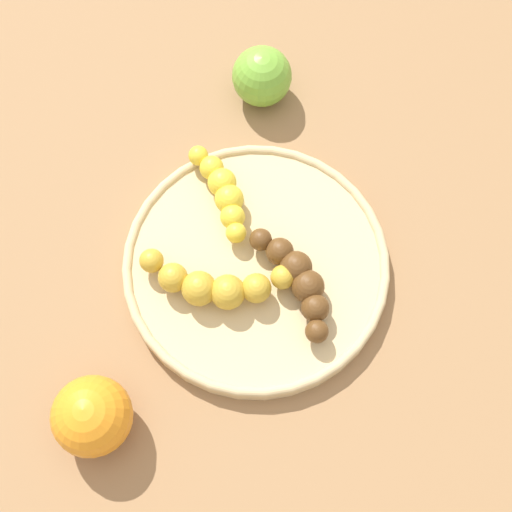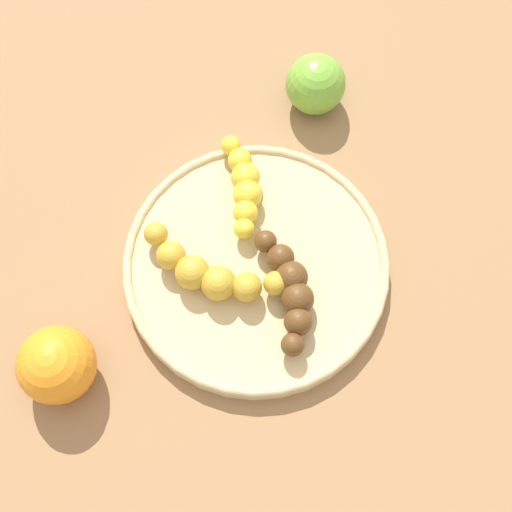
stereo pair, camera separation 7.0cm
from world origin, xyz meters
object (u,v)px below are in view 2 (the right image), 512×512
Objects in this scene: apple_green at (315,84)px; fruit_bowl at (256,265)px; orange_fruit at (57,365)px; banana_yellow at (243,186)px; banana_spotted at (208,272)px; banana_overripe at (290,289)px.

fruit_bowl is at bearing 50.98° from apple_green.
orange_fruit reaches higher than apple_green.
banana_yellow is 0.15m from apple_green.
banana_spotted is (0.05, -0.00, 0.02)m from fruit_bowl.
banana_spotted is 1.57× the size of orange_fruit.
orange_fruit reaches higher than fruit_bowl.
banana_spotted is at bearing -167.79° from orange_fruit.
apple_green reaches higher than banana_yellow.
banana_spotted is 0.25m from apple_green.
banana_spotted reaches higher than banana_yellow.
banana_yellow is (0.00, -0.12, -0.00)m from banana_overripe.
banana_overripe is (-0.02, 0.04, 0.02)m from fruit_bowl.
orange_fruit is (0.23, 0.11, 0.00)m from banana_yellow.
banana_overripe is 0.24m from apple_green.
banana_overripe is at bearing 177.62° from orange_fruit.
orange_fruit is at bearing -174.78° from banana_overripe.
apple_green is (-0.19, -0.17, -0.00)m from banana_spotted.
orange_fruit reaches higher than banana_spotted.
banana_overripe is 1.75× the size of orange_fruit.
banana_yellow is 0.10m from banana_spotted.
banana_overripe is at bearing 61.03° from apple_green.
orange_fruit is (0.17, 0.04, 0.00)m from banana_spotted.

